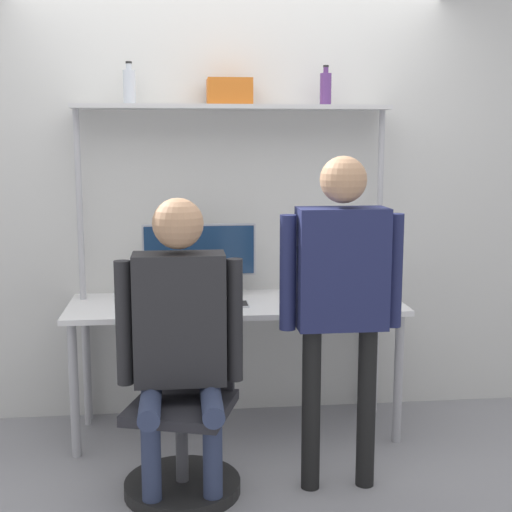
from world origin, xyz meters
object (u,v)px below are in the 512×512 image
Objects in this scene: monitor at (199,254)px; person_standing at (341,281)px; office_chair at (184,435)px; bottle_purple at (326,88)px; person_seated at (180,324)px; bottle_clear at (129,86)px; storage_box at (229,92)px; laptop at (189,296)px; cell_phone at (242,304)px.

monitor is 0.41× the size of person_standing.
monitor is 0.73× the size of office_chair.
monitor is at bearing -178.95° from bottle_purple.
monitor is 0.46× the size of person_seated.
office_chair is 0.56× the size of person_standing.
office_chair is 3.86× the size of bottle_clear.
bottle_clear is 1.11m from bottle_purple.
person_standing is at bearing -63.61° from storage_box.
laptop is 0.30m from cell_phone.
person_standing reaches higher than monitor.
bottle_clear is (-0.60, 0.25, 1.20)m from cell_phone.
storage_box reaches higher than cell_phone.
office_chair is (-0.04, -0.62, -0.55)m from laptop.
storage_box is at bearing 116.39° from person_standing.
office_chair is at bearing -93.78° from laptop.
bottle_clear reaches higher than office_chair.
person_standing is 1.32m from bottle_purple.
monitor is at bearing 73.52° from laptop.
bottle_clear is (-0.38, 0.01, 0.95)m from monitor.
monitor is at bearing 82.25° from person_seated.
office_chair is 0.56m from person_seated.
office_chair is (-0.11, -0.84, -0.75)m from monitor.
laptop is at bearing 177.55° from cell_phone.
person_seated reaches higher than laptop.
cell_phone is at bearing -2.45° from laptop.
office_chair is (-0.34, -0.60, -0.50)m from cell_phone.
person_standing is 7.12× the size of bottle_purple.
storage_box is at bearing 43.97° from laptop.
cell_phone is at bearing -153.59° from bottle_purple.
person_standing is 6.41× the size of storage_box.
bottle_purple is (0.74, 0.01, 0.95)m from monitor.
person_seated is at bearing -106.94° from office_chair.
monitor is at bearing 133.54° from cell_phone.
bottle_purple is at bearing 46.27° from person_seated.
office_chair is 1.92m from bottle_clear.
cell_phone is at bearing 60.90° from office_chair.
bottle_purple is (0.10, 0.92, 0.95)m from person_standing.
bottle_clear reaches higher than person_seated.
laptop is at bearing 85.38° from person_seated.
monitor is 0.91m from person_seated.
person_standing is at bearing -54.80° from monitor.
bottle_purple is at bearing 0.00° from bottle_clear.
monitor is at bearing -175.76° from storage_box.
bottle_clear is 1.04× the size of bottle_purple.
bottle_purple reaches higher than person_seated.
storage_box is (-0.45, 0.92, 0.92)m from person_standing.
person_seated is 5.65× the size of storage_box.
cell_phone is 0.82m from person_standing.
cell_phone is 0.17× the size of office_chair.
cell_phone is at bearing 121.67° from person_standing.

